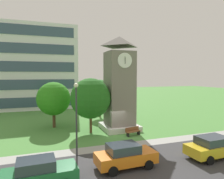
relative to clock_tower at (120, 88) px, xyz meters
The scene contains 13 objects.
ground_plane 5.54m from the clock_tower, 117.61° to the right, with size 160.00×160.00×0.00m, color #4C893D.
street_asphalt 11.14m from the clock_tower, 96.71° to the right, with size 120.00×7.20×0.01m, color #38383A.
kerb_strip 7.50m from the clock_tower, 101.94° to the right, with size 120.00×1.60×0.01m, color #9E9E99.
office_building 25.79m from the clock_tower, 117.08° to the left, with size 19.73×11.79×16.00m.
clock_tower is the anchor object (origin of this frame).
park_bench 5.33m from the clock_tower, 81.61° to the right, with size 1.86×0.87×0.88m.
street_lamp 9.08m from the clock_tower, 134.01° to the right, with size 0.36×0.36×5.86m.
tree_streetside 8.25m from the clock_tower, 154.03° to the left, with size 4.11×4.11×5.64m.
tree_by_building 3.74m from the clock_tower, behind, with size 4.52×4.52×6.16m.
tree_near_tower 8.00m from the clock_tower, 90.95° to the left, with size 3.33×3.33×5.80m.
parked_car_green 14.39m from the clock_tower, 131.19° to the right, with size 4.27×2.01×1.69m.
parked_car_orange 11.03m from the clock_tower, 109.39° to the right, with size 4.30×2.08×1.69m.
parked_car_yellow 11.80m from the clock_tower, 69.56° to the right, with size 4.67×2.17×1.69m.
Camera 1 is at (-7.82, -20.35, 6.47)m, focal length 33.00 mm.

